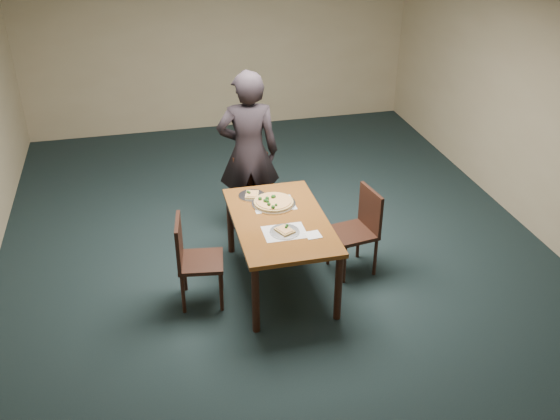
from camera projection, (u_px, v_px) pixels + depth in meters
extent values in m
plane|color=black|center=(279.00, 258.00, 6.82)|extent=(8.00, 8.00, 0.00)
plane|color=tan|center=(219.00, 40.00, 9.53)|extent=(6.00, 0.00, 6.00)
plane|color=tan|center=(548.00, 114.00, 6.75)|extent=(0.00, 8.00, 8.00)
cube|color=#5E3312|center=(280.00, 221.00, 6.08)|extent=(0.90, 1.50, 0.04)
cylinder|color=black|center=(256.00, 300.00, 5.60)|extent=(0.07, 0.07, 0.70)
cylinder|color=black|center=(230.00, 224.00, 6.77)|extent=(0.07, 0.07, 0.70)
cylinder|color=black|center=(338.00, 288.00, 5.76)|extent=(0.07, 0.07, 0.70)
cylinder|color=black|center=(300.00, 215.00, 6.92)|extent=(0.07, 0.07, 0.70)
cube|color=black|center=(257.00, 198.00, 7.07)|extent=(0.48, 0.48, 0.04)
cylinder|color=black|center=(248.00, 227.00, 6.98)|extent=(0.04, 0.04, 0.43)
cylinder|color=black|center=(237.00, 212.00, 7.27)|extent=(0.04, 0.04, 0.43)
cylinder|color=black|center=(277.00, 220.00, 7.10)|extent=(0.04, 0.04, 0.43)
cylinder|color=black|center=(266.00, 206.00, 7.39)|extent=(0.04, 0.04, 0.43)
cube|color=black|center=(251.00, 172.00, 7.11)|extent=(0.42, 0.10, 0.44)
cube|color=black|center=(201.00, 262.00, 5.95)|extent=(0.47, 0.47, 0.04)
cylinder|color=black|center=(221.00, 292.00, 5.93)|extent=(0.04, 0.04, 0.43)
cylinder|color=black|center=(183.00, 294.00, 5.90)|extent=(0.04, 0.04, 0.43)
cylinder|color=black|center=(221.00, 270.00, 6.24)|extent=(0.04, 0.04, 0.43)
cylinder|color=black|center=(185.00, 272.00, 6.21)|extent=(0.04, 0.04, 0.43)
cube|color=black|center=(179.00, 242.00, 5.82)|extent=(0.09, 0.42, 0.44)
cube|color=black|center=(353.00, 233.00, 6.41)|extent=(0.48, 0.48, 0.04)
cylinder|color=black|center=(328.00, 247.00, 6.61)|extent=(0.04, 0.04, 0.43)
cylinder|color=black|center=(358.00, 240.00, 6.74)|extent=(0.04, 0.04, 0.43)
cylinder|color=black|center=(344.00, 265.00, 6.32)|extent=(0.04, 0.04, 0.43)
cylinder|color=black|center=(375.00, 257.00, 6.45)|extent=(0.04, 0.04, 0.43)
cube|color=black|center=(371.00, 209.00, 6.36)|extent=(0.10, 0.42, 0.44)
imported|color=black|center=(248.00, 153.00, 6.96)|extent=(0.73, 0.52, 1.89)
cube|color=white|center=(274.00, 204.00, 6.33)|extent=(0.42, 0.32, 0.00)
cube|color=white|center=(285.00, 232.00, 5.85)|extent=(0.40, 0.30, 0.00)
cylinder|color=silver|center=(274.00, 203.00, 6.32)|extent=(0.45, 0.45, 0.01)
cylinder|color=#B88947|center=(274.00, 202.00, 6.32)|extent=(0.40, 0.40, 0.02)
cylinder|color=#F4DA7F|center=(274.00, 201.00, 6.31)|extent=(0.36, 0.36, 0.01)
sphere|color=#164013|center=(267.00, 198.00, 6.32)|extent=(0.04, 0.04, 0.04)
sphere|color=#164013|center=(267.00, 201.00, 6.27)|extent=(0.04, 0.04, 0.04)
sphere|color=#164013|center=(273.00, 207.00, 6.16)|extent=(0.04, 0.04, 0.04)
sphere|color=#164013|center=(260.00, 199.00, 6.32)|extent=(0.04, 0.04, 0.04)
sphere|color=#164013|center=(273.00, 197.00, 6.35)|extent=(0.04, 0.04, 0.04)
sphere|color=#164013|center=(276.00, 205.00, 6.21)|extent=(0.03, 0.03, 0.03)
sphere|color=#164013|center=(269.00, 204.00, 6.22)|extent=(0.04, 0.04, 0.04)
sphere|color=#164013|center=(265.00, 200.00, 6.28)|extent=(0.04, 0.04, 0.04)
sphere|color=#164013|center=(274.00, 196.00, 6.36)|extent=(0.04, 0.04, 0.04)
cylinder|color=silver|center=(285.00, 232.00, 5.85)|extent=(0.28, 0.28, 0.01)
cube|color=#B88947|center=(285.00, 230.00, 5.84)|extent=(0.19, 0.21, 0.02)
cube|color=#F4DA7F|center=(285.00, 229.00, 5.84)|extent=(0.15, 0.17, 0.01)
sphere|color=#164013|center=(287.00, 225.00, 5.88)|extent=(0.03, 0.03, 0.03)
sphere|color=#164013|center=(286.00, 227.00, 5.85)|extent=(0.03, 0.03, 0.03)
cylinder|color=silver|center=(252.00, 196.00, 6.48)|extent=(0.28, 0.28, 0.01)
cube|color=#B88947|center=(252.00, 194.00, 6.47)|extent=(0.17, 0.20, 0.02)
cube|color=#F4DA7F|center=(252.00, 194.00, 6.47)|extent=(0.14, 0.16, 0.01)
sphere|color=#164013|center=(248.00, 192.00, 6.48)|extent=(0.03, 0.03, 0.03)
sphere|color=#164013|center=(249.00, 193.00, 6.46)|extent=(0.03, 0.03, 0.03)
cube|color=white|center=(313.00, 235.00, 5.80)|extent=(0.15, 0.15, 0.01)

